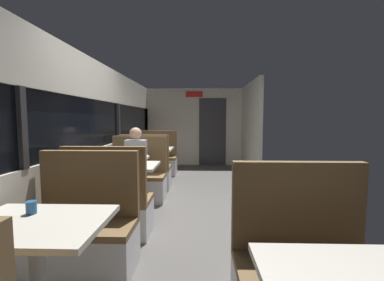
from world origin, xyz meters
TOP-DOWN VIEW (x-y plane):
  - ground_plane at (0.00, 0.00)m, footprint 3.30×9.20m
  - carriage_window_panel_left at (-1.45, 0.00)m, footprint 0.09×8.48m
  - carriage_end_bulkhead at (0.06, 4.19)m, footprint 2.90×0.11m
  - carriage_aisle_panel_right at (1.45, 3.00)m, footprint 0.08×2.40m
  - dining_table_near_window at (-0.89, -2.09)m, footprint 0.90×0.70m
  - bench_near_window_facing_entry at (-0.89, -1.39)m, footprint 0.95×0.50m
  - dining_table_mid_window at (-0.89, 0.02)m, footprint 0.90×0.70m
  - bench_mid_window_facing_end at (-0.89, -0.68)m, footprint 0.95×0.50m
  - bench_mid_window_facing_entry at (-0.89, 0.72)m, footprint 0.95×0.50m
  - dining_table_far_window at (-0.89, 2.13)m, footprint 0.90×0.70m
  - bench_far_window_facing_end at (-0.89, 1.43)m, footprint 0.95×0.50m
  - bench_far_window_facing_entry at (-0.89, 2.83)m, footprint 0.95×0.50m
  - bench_front_aisle_facing_entry at (0.89, -1.99)m, footprint 0.95×0.50m
  - seated_passenger at (-0.89, 0.65)m, footprint 0.47×0.55m
  - coffee_cup_primary at (-1.01, -1.95)m, footprint 0.07×0.07m

SIDE VIEW (x-z plane):
  - ground_plane at x=0.00m, z-range -0.02..0.00m
  - bench_near_window_facing_entry at x=-0.89m, z-range -0.22..0.88m
  - bench_mid_window_facing_end at x=-0.89m, z-range -0.22..0.88m
  - bench_mid_window_facing_entry at x=-0.89m, z-range -0.22..0.88m
  - bench_far_window_facing_end at x=-0.89m, z-range -0.22..0.88m
  - bench_far_window_facing_entry at x=-0.89m, z-range -0.22..0.88m
  - bench_front_aisle_facing_entry at x=0.89m, z-range -0.22..0.88m
  - seated_passenger at x=-0.89m, z-range -0.09..1.17m
  - dining_table_near_window at x=-0.89m, z-range 0.27..1.01m
  - dining_table_mid_window at x=-0.89m, z-range 0.27..1.01m
  - dining_table_far_window at x=-0.89m, z-range 0.27..1.01m
  - coffee_cup_primary at x=-1.01m, z-range 0.74..0.83m
  - carriage_window_panel_left at x=-1.45m, z-range -0.04..2.26m
  - carriage_end_bulkhead at x=0.06m, z-range -0.01..2.29m
  - carriage_aisle_panel_right at x=1.45m, z-range 0.00..2.30m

